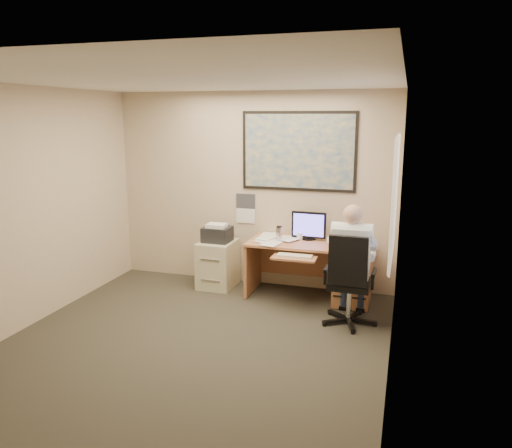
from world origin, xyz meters
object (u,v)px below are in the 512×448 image
(desk, at_px, (335,267))
(person, at_px, (351,265))
(filing_cabinet, at_px, (218,260))
(office_chair, at_px, (349,298))

(desk, xyz_separation_m, person, (0.28, -0.70, 0.26))
(desk, xyz_separation_m, filing_cabinet, (-1.64, 0.03, -0.05))
(office_chair, bearing_deg, desk, 111.42)
(person, bearing_deg, filing_cabinet, 159.02)
(desk, bearing_deg, office_chair, -70.35)
(desk, distance_m, filing_cabinet, 1.65)
(desk, relative_size, filing_cabinet, 1.76)
(filing_cabinet, height_order, office_chair, office_chair)
(desk, height_order, person, person)
(office_chair, height_order, person, person)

